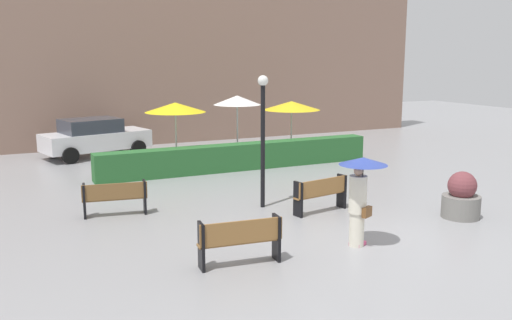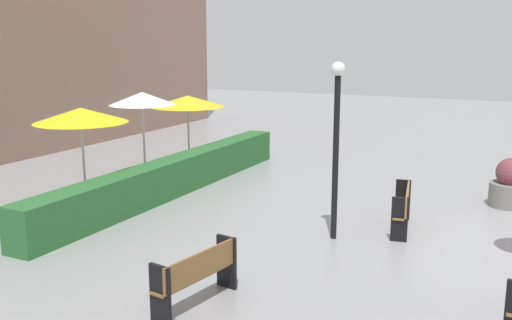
{
  "view_description": "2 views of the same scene",
  "coord_description": "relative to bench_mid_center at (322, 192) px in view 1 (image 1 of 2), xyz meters",
  "views": [
    {
      "loc": [
        -7.16,
        -9.58,
        4.04
      ],
      "look_at": [
        -1.37,
        2.62,
        1.5
      ],
      "focal_mm": 38.63,
      "sensor_mm": 36.0,
      "label": 1
    },
    {
      "loc": [
        -11.46,
        -0.08,
        3.96
      ],
      "look_at": [
        -0.93,
        5.17,
        1.51
      ],
      "focal_mm": 40.34,
      "sensor_mm": 36.0,
      "label": 2
    }
  ],
  "objects": [
    {
      "name": "building_facade",
      "position": [
        -0.4,
        13.66,
        3.52
      ],
      "size": [
        28.0,
        1.2,
        8.13
      ],
      "primitive_type": "cube",
      "color": "#846656",
      "rests_on": "ground"
    },
    {
      "name": "hedge_strip",
      "position": [
        0.32,
        6.06,
        -0.07
      ],
      "size": [
        10.37,
        0.7,
        0.95
      ],
      "primitive_type": "cube",
      "color": "#28602D",
      "rests_on": "ground"
    },
    {
      "name": "bench_near_left",
      "position": [
        -3.44,
        -2.53,
        0.01
      ],
      "size": [
        1.69,
        0.51,
        0.94
      ],
      "color": "olive",
      "rests_on": "ground"
    },
    {
      "name": "planter_pot",
      "position": [
        2.96,
        -1.93,
        -0.03
      ],
      "size": [
        0.96,
        0.96,
        1.19
      ],
      "color": "slate",
      "rests_on": "ground"
    },
    {
      "name": "parked_car",
      "position": [
        -3.99,
        10.99,
        0.27
      ],
      "size": [
        4.5,
        2.76,
        1.57
      ],
      "color": "silver",
      "rests_on": "ground"
    },
    {
      "name": "patio_umbrella_white",
      "position": [
        0.79,
        7.35,
        1.86
      ],
      "size": [
        1.81,
        1.81,
        2.59
      ],
      "color": "silver",
      "rests_on": "ground"
    },
    {
      "name": "lamp_post",
      "position": [
        -1.16,
        1.14,
        1.66
      ],
      "size": [
        0.28,
        0.28,
        3.56
      ],
      "color": "black",
      "rests_on": "ground"
    },
    {
      "name": "ground_plane",
      "position": [
        -0.4,
        -2.34,
        -0.55
      ],
      "size": [
        60.0,
        60.0,
        0.0
      ],
      "primitive_type": "plane",
      "color": "gray"
    },
    {
      "name": "patio_umbrella_yellow",
      "position": [
        -1.69,
        7.24,
        1.69
      ],
      "size": [
        2.2,
        2.2,
        2.42
      ],
      "color": "silver",
      "rests_on": "ground"
    },
    {
      "name": "bench_mid_center",
      "position": [
        0.0,
        0.0,
        0.0
      ],
      "size": [
        1.67,
        0.6,
        0.92
      ],
      "color": "olive",
      "rests_on": "ground"
    },
    {
      "name": "pedestrian_with_umbrella",
      "position": [
        -0.69,
        -2.6,
        0.76
      ],
      "size": [
        1.02,
        1.02,
        1.97
      ],
      "color": "silver",
      "rests_on": "ground"
    },
    {
      "name": "patio_umbrella_yellow_far",
      "position": [
        3.22,
        7.47,
        1.55
      ],
      "size": [
        2.29,
        2.29,
        2.28
      ],
      "color": "silver",
      "rests_on": "ground"
    },
    {
      "name": "bench_far_left",
      "position": [
        -4.96,
        2.0,
        -0.03
      ],
      "size": [
        1.66,
        0.61,
        0.87
      ],
      "color": "brown",
      "rests_on": "ground"
    }
  ]
}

